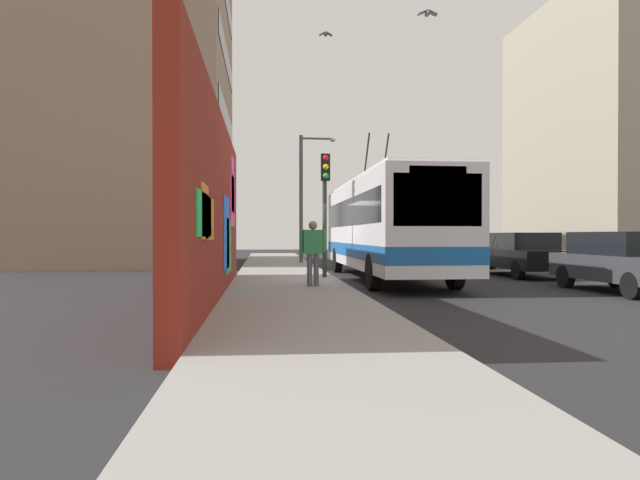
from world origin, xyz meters
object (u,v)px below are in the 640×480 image
Objects in this scene: city_bus at (385,224)px; parked_car_silver at (423,246)px; street_lamp at (305,189)px; parked_car_dark_gray at (623,261)px; pedestrian_at_curb at (313,248)px; parked_car_white at (461,249)px; traffic_light at (325,194)px; parked_car_black at (519,253)px.

parked_car_silver is (13.28, -5.20, -1.03)m from city_bus.
parked_car_silver is 0.71× the size of street_lamp.
parked_car_dark_gray is 15.75m from street_lamp.
street_lamp is at bearing 121.67° from parked_car_silver.
parked_car_white is at bearing -36.47° from pedestrian_at_curb.
parked_car_white is 13.45m from pedestrian_at_curb.
parked_car_dark_gray is 18.15m from parked_car_silver.
traffic_light is at bearing 152.69° from parked_car_silver.
street_lamp is at bearing -0.65° from traffic_light.
street_lamp is (-4.47, 7.24, 2.93)m from parked_car_silver.
parked_car_silver is at bearing -21.38° from city_bus.
traffic_light reaches higher than pedestrian_at_curb.
city_bus is 2.58× the size of parked_car_silver.
street_lamp is at bearing 27.89° from parked_car_dark_gray.
pedestrian_at_curb is at bearing 143.53° from parked_car_white.
city_bus is 2.39× the size of parked_car_white.
parked_car_white is 8.02m from street_lamp.
city_bus is 14.30m from parked_car_silver.
parked_car_silver is (6.30, 0.00, -0.00)m from parked_car_white.
parked_car_silver is at bearing -0.00° from parked_car_dark_gray.
pedestrian_at_curb is at bearing 121.21° from parked_car_black.
parked_car_black is at bearing -0.00° from parked_car_dark_gray.
city_bus is 2.53m from traffic_light.
parked_car_black and parked_car_white have the same top height.
parked_car_white is at bearing 0.00° from parked_car_black.
traffic_light is 0.63× the size of street_lamp.
parked_car_black is at bearing -78.96° from city_bus.
traffic_light is (-14.23, 7.35, 1.97)m from parked_car_silver.
parked_car_dark_gray is at bearing -97.40° from pedestrian_at_curb.
parked_car_white is at bearing -36.67° from city_bus.
street_lamp is (8.82, 2.04, 1.90)m from city_bus.
parked_car_black is 2.88× the size of pedestrian_at_curb.
traffic_light is (-7.93, 7.35, 1.96)m from parked_car_white.
pedestrian_at_curb is at bearing 167.44° from traffic_light.
parked_car_dark_gray and parked_car_white have the same top height.
parked_car_dark_gray is 2.53× the size of pedestrian_at_curb.
city_bus is 6.63× the size of pedestrian_at_curb.
parked_car_black is 1.12× the size of parked_car_silver.
street_lamp is at bearing 75.79° from parked_car_white.
parked_car_dark_gray is 11.85m from parked_car_white.
parked_car_white is (11.85, -0.00, 0.00)m from parked_car_dark_gray.
pedestrian_at_curb is 0.44× the size of traffic_light.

